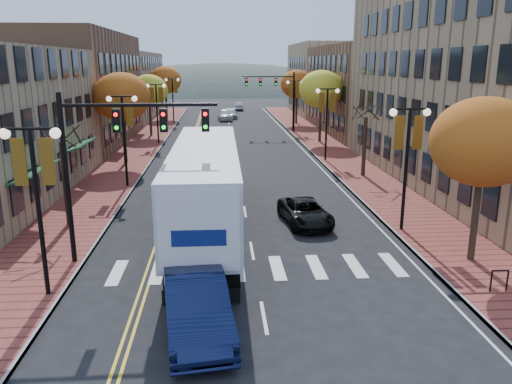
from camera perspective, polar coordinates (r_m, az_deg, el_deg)
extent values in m
plane|color=black|center=(18.59, 0.36, -11.20)|extent=(200.00, 200.00, 0.00)
cube|color=brown|center=(50.42, -12.95, 5.08)|extent=(4.00, 85.00, 0.15)
cube|color=brown|center=(50.89, 7.59, 5.41)|extent=(4.00, 85.00, 0.15)
cube|color=brown|center=(55.02, -21.15, 10.94)|extent=(12.00, 24.00, 11.00)
cube|color=#9E8966|center=(79.31, -15.94, 11.64)|extent=(12.00, 26.00, 9.50)
cube|color=brown|center=(62.03, 14.73, 11.28)|extent=(15.00, 24.00, 10.00)
cube|color=#9E8966|center=(83.13, 9.83, 12.61)|extent=(15.00, 20.00, 11.00)
cylinder|color=#382619|center=(26.49, -20.90, 0.89)|extent=(0.28, 0.28, 4.20)
cylinder|color=#382619|center=(41.76, -14.85, 6.56)|extent=(0.28, 0.28, 4.90)
ellipsoid|color=#C05016|center=(41.48, -15.11, 10.47)|extent=(4.48, 4.48, 3.81)
cylinder|color=#382619|center=(57.48, -11.99, 8.63)|extent=(0.28, 0.28, 4.55)
ellipsoid|color=yellow|center=(57.28, -12.13, 11.26)|extent=(4.16, 4.16, 3.54)
cylinder|color=#382619|center=(75.27, -10.21, 10.24)|extent=(0.28, 0.28, 5.04)
ellipsoid|color=#C05016|center=(75.12, -10.32, 12.48)|extent=(4.61, 4.61, 3.92)
cylinder|color=#382619|center=(22.10, 23.88, -1.54)|extent=(0.28, 0.28, 4.55)
ellipsoid|color=#C05016|center=(21.57, 24.60, 5.23)|extent=(4.16, 4.16, 3.54)
cylinder|color=#382619|center=(36.66, 12.28, 5.10)|extent=(0.28, 0.28, 4.20)
cylinder|color=#382619|center=(52.02, 7.35, 8.42)|extent=(0.28, 0.28, 4.90)
ellipsoid|color=yellow|center=(51.80, 7.46, 11.57)|extent=(4.48, 4.48, 3.81)
cylinder|color=#382619|center=(67.71, 4.65, 9.84)|extent=(0.28, 0.28, 4.76)
ellipsoid|color=#C05016|center=(67.54, 4.70, 12.19)|extent=(4.35, 4.35, 3.70)
cylinder|color=black|center=(18.50, -23.49, -2.62)|extent=(0.16, 0.16, 6.00)
cylinder|color=black|center=(17.90, -24.46, 6.60)|extent=(1.60, 0.10, 0.10)
sphere|color=#FFF2CC|center=(18.21, -26.79, 5.98)|extent=(0.36, 0.36, 0.36)
sphere|color=#FFF2CC|center=(17.66, -21.97, 6.26)|extent=(0.36, 0.36, 0.36)
cube|color=#C3821A|center=(18.22, -25.43, 3.10)|extent=(0.45, 0.03, 1.60)
cube|color=#C3821A|center=(17.92, -22.75, 3.20)|extent=(0.45, 0.03, 1.60)
cylinder|color=black|center=(33.64, -14.78, 5.42)|extent=(0.16, 0.16, 6.00)
cylinder|color=black|center=(33.32, -15.12, 10.51)|extent=(1.60, 0.10, 0.10)
sphere|color=#FFF2CC|center=(33.49, -16.46, 10.18)|extent=(0.36, 0.36, 0.36)
sphere|color=#FFF2CC|center=(33.19, -13.72, 10.32)|extent=(0.36, 0.36, 0.36)
cube|color=#C3821A|center=(33.50, -15.76, 8.60)|extent=(0.45, 0.03, 1.60)
cube|color=#C3821A|center=(33.33, -14.22, 8.67)|extent=(0.45, 0.03, 1.60)
cylinder|color=black|center=(51.31, -11.22, 8.63)|extent=(0.16, 0.16, 6.00)
cylinder|color=black|center=(51.10, -11.39, 11.98)|extent=(1.60, 0.10, 0.10)
sphere|color=#FFF2CC|center=(51.21, -12.29, 11.77)|extent=(0.36, 0.36, 0.36)
sphere|color=#FFF2CC|center=(51.01, -10.47, 11.85)|extent=(0.36, 0.36, 0.36)
cube|color=#C3821A|center=(51.21, -11.83, 10.73)|extent=(0.45, 0.03, 1.60)
cube|color=#C3821A|center=(51.10, -10.82, 10.77)|extent=(0.45, 0.03, 1.60)
cylinder|color=black|center=(69.15, -9.47, 10.18)|extent=(0.16, 0.16, 6.00)
cylinder|color=black|center=(68.99, -9.57, 12.67)|extent=(1.60, 0.10, 0.10)
sphere|color=#FFF2CC|center=(69.07, -10.25, 12.52)|extent=(0.36, 0.36, 0.36)
sphere|color=#FFF2CC|center=(68.93, -8.89, 12.57)|extent=(0.36, 0.36, 0.36)
cube|color=#C3821A|center=(69.07, -9.92, 11.74)|extent=(0.45, 0.03, 1.60)
cube|color=#C3821A|center=(68.99, -9.16, 11.77)|extent=(0.45, 0.03, 1.60)
cylinder|color=black|center=(24.87, 16.72, 2.17)|extent=(0.16, 0.16, 6.00)
cylinder|color=black|center=(24.44, 17.24, 9.05)|extent=(1.60, 0.10, 0.10)
sphere|color=#FFF2CC|center=(24.17, 15.42, 8.77)|extent=(0.36, 0.36, 0.36)
sphere|color=#FFF2CC|center=(24.75, 18.96, 8.63)|extent=(0.36, 0.36, 0.36)
cube|color=#C3821A|center=(24.40, 16.05, 6.52)|extent=(0.45, 0.03, 1.60)
cube|color=#C3821A|center=(24.72, 18.02, 6.48)|extent=(0.45, 0.03, 1.60)
cylinder|color=black|center=(41.94, 8.05, 7.49)|extent=(0.16, 0.16, 6.00)
cylinder|color=black|center=(41.69, 8.20, 11.58)|extent=(1.60, 0.10, 0.10)
sphere|color=#FFF2CC|center=(41.53, 7.09, 11.40)|extent=(0.36, 0.36, 0.36)
sphere|color=#FFF2CC|center=(41.87, 9.28, 11.35)|extent=(0.36, 0.36, 0.36)
cube|color=#C3821A|center=(41.66, 7.53, 10.09)|extent=(0.45, 0.03, 1.60)
cube|color=#C3821A|center=(41.85, 8.76, 10.06)|extent=(0.45, 0.03, 1.60)
cylinder|color=black|center=(59.56, 4.39, 9.66)|extent=(0.16, 0.16, 6.00)
cylinder|color=black|center=(59.38, 4.45, 12.54)|extent=(1.60, 0.10, 0.10)
sphere|color=#FFF2CC|center=(59.27, 3.67, 12.40)|extent=(0.36, 0.36, 0.36)
sphere|color=#FFF2CC|center=(59.51, 5.23, 12.38)|extent=(0.36, 0.36, 0.36)
cube|color=#C3821A|center=(59.37, 3.99, 11.48)|extent=(0.45, 0.03, 1.60)
cube|color=#C3821A|center=(59.50, 4.87, 11.47)|extent=(0.45, 0.03, 1.60)
cylinder|color=black|center=(21.10, -20.79, 1.07)|extent=(0.20, 0.20, 7.00)
cylinder|color=black|center=(19.98, -13.19, 9.66)|extent=(6.00, 0.14, 0.14)
cube|color=black|center=(20.20, -15.64, 7.84)|extent=(0.30, 0.25, 0.90)
sphere|color=#FF0C0C|center=(20.03, -15.76, 8.50)|extent=(0.16, 0.16, 0.16)
cube|color=black|center=(19.92, -10.51, 8.05)|extent=(0.30, 0.25, 0.90)
sphere|color=#FF0C0C|center=(19.76, -10.58, 8.72)|extent=(0.16, 0.16, 0.16)
cube|color=black|center=(19.81, -5.80, 8.18)|extent=(0.30, 0.25, 0.90)
sphere|color=#FF0C0C|center=(19.65, -5.83, 8.86)|extent=(0.16, 0.16, 0.16)
cylinder|color=black|center=(59.51, 4.31, 10.14)|extent=(0.20, 0.20, 7.00)
cylinder|color=black|center=(58.99, 1.40, 13.05)|extent=(6.00, 0.14, 0.14)
cube|color=black|center=(59.10, 2.29, 12.46)|extent=(0.30, 0.25, 0.90)
sphere|color=#FF0C0C|center=(58.95, 2.31, 12.70)|extent=(0.16, 0.16, 0.16)
cube|color=black|center=(58.92, 0.51, 12.47)|extent=(0.30, 0.25, 0.90)
sphere|color=#FF0C0C|center=(58.78, 0.52, 12.71)|extent=(0.16, 0.16, 0.16)
cube|color=black|center=(58.81, -1.10, 12.46)|extent=(0.30, 0.25, 0.90)
sphere|color=#FF0C0C|center=(58.66, -1.10, 12.70)|extent=(0.16, 0.16, 0.16)
cube|color=black|center=(23.51, -5.68, -3.19)|extent=(1.18, 14.33, 0.39)
cube|color=silver|center=(23.00, -5.80, 1.39)|extent=(2.94, 14.34, 3.09)
cube|color=black|center=(31.83, -5.28, 3.17)|extent=(2.77, 3.32, 2.75)
cylinder|color=black|center=(18.38, -9.81, -9.84)|extent=(0.39, 1.10, 1.10)
cylinder|color=black|center=(18.28, -2.47, -9.77)|extent=(0.39, 1.10, 1.10)
cylinder|color=black|center=(19.59, -9.43, -8.25)|extent=(0.39, 1.10, 1.10)
cylinder|color=black|center=(19.49, -2.58, -8.17)|extent=(0.39, 1.10, 1.10)
cylinder|color=black|center=(30.87, -7.42, 0.34)|extent=(0.39, 1.10, 1.10)
cylinder|color=black|center=(30.81, -3.13, 0.42)|extent=(0.39, 1.10, 1.10)
cylinder|color=black|center=(33.22, -7.18, 1.37)|extent=(0.39, 1.10, 1.10)
cylinder|color=black|center=(33.17, -3.19, 1.44)|extent=(0.39, 1.10, 1.10)
imported|color=#0E1538|center=(15.79, -6.83, -12.67)|extent=(2.56, 5.55, 1.76)
imported|color=black|center=(25.77, 5.64, -2.30)|extent=(2.61, 4.74, 1.26)
imported|color=silver|center=(72.42, -3.58, 8.81)|extent=(2.28, 4.92, 1.63)
imported|color=#96959C|center=(75.32, -2.83, 8.92)|extent=(2.01, 4.61, 1.32)
imported|color=#B6B5BD|center=(88.12, -1.95, 9.77)|extent=(1.60, 4.23, 1.38)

